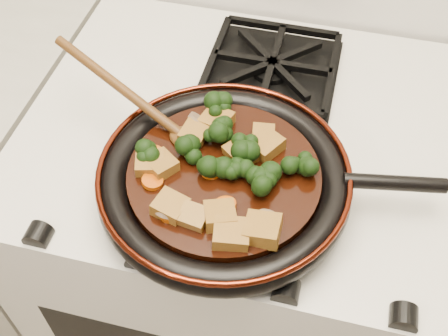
# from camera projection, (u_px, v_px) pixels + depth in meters

# --- Properties ---
(stove) EXTENTS (0.76, 0.60, 0.90)m
(stove) POSITION_uv_depth(u_px,v_px,m) (247.00, 265.00, 1.27)
(stove) COLOR beige
(stove) RESTS_ON ground
(burner_grate_front) EXTENTS (0.23, 0.23, 0.03)m
(burner_grate_front) POSITION_uv_depth(u_px,v_px,m) (236.00, 189.00, 0.82)
(burner_grate_front) COLOR black
(burner_grate_front) RESTS_ON stove
(burner_grate_back) EXTENTS (0.23, 0.23, 0.03)m
(burner_grate_back) POSITION_uv_depth(u_px,v_px,m) (272.00, 67.00, 0.99)
(burner_grate_back) COLOR black
(burner_grate_back) RESTS_ON stove
(skillet) EXTENTS (0.48, 0.36, 0.05)m
(skillet) POSITION_uv_depth(u_px,v_px,m) (225.00, 180.00, 0.80)
(skillet) COLOR black
(skillet) RESTS_ON burner_grate_front
(braising_sauce) EXTENTS (0.27, 0.27, 0.02)m
(braising_sauce) POSITION_uv_depth(u_px,v_px,m) (224.00, 177.00, 0.79)
(braising_sauce) COLOR black
(braising_sauce) RESTS_ON skillet
(tofu_cube_0) EXTENTS (0.05, 0.05, 0.02)m
(tofu_cube_0) POSITION_uv_depth(u_px,v_px,m) (150.00, 163.00, 0.78)
(tofu_cube_0) COLOR brown
(tofu_cube_0) RESTS_ON braising_sauce
(tofu_cube_1) EXTENTS (0.05, 0.05, 0.03)m
(tofu_cube_1) POSITION_uv_depth(u_px,v_px,m) (217.00, 121.00, 0.83)
(tofu_cube_1) COLOR brown
(tofu_cube_1) RESTS_ON braising_sauce
(tofu_cube_2) EXTENTS (0.05, 0.05, 0.03)m
(tofu_cube_2) POSITION_uv_depth(u_px,v_px,m) (170.00, 207.00, 0.74)
(tofu_cube_2) COLOR brown
(tofu_cube_2) RESTS_ON braising_sauce
(tofu_cube_3) EXTENTS (0.05, 0.05, 0.02)m
(tofu_cube_3) POSITION_uv_depth(u_px,v_px,m) (161.00, 165.00, 0.78)
(tofu_cube_3) COLOR brown
(tofu_cube_3) RESTS_ON braising_sauce
(tofu_cube_4) EXTENTS (0.04, 0.04, 0.03)m
(tofu_cube_4) POSITION_uv_depth(u_px,v_px,m) (194.00, 135.00, 0.82)
(tofu_cube_4) COLOR brown
(tofu_cube_4) RESTS_ON braising_sauce
(tofu_cube_5) EXTENTS (0.04, 0.04, 0.02)m
(tofu_cube_5) POSITION_uv_depth(u_px,v_px,m) (193.00, 217.00, 0.73)
(tofu_cube_5) COLOR brown
(tofu_cube_5) RESTS_ON braising_sauce
(tofu_cube_6) EXTENTS (0.06, 0.05, 0.03)m
(tofu_cube_6) POSITION_uv_depth(u_px,v_px,m) (241.00, 153.00, 0.80)
(tofu_cube_6) COLOR brown
(tofu_cube_6) RESTS_ON braising_sauce
(tofu_cube_7) EXTENTS (0.05, 0.05, 0.03)m
(tofu_cube_7) POSITION_uv_depth(u_px,v_px,m) (262.00, 230.00, 0.71)
(tofu_cube_7) COLOR brown
(tofu_cube_7) RESTS_ON braising_sauce
(tofu_cube_8) EXTENTS (0.05, 0.05, 0.03)m
(tofu_cube_8) POSITION_uv_depth(u_px,v_px,m) (220.00, 216.00, 0.73)
(tofu_cube_8) COLOR brown
(tofu_cube_8) RESTS_ON braising_sauce
(tofu_cube_9) EXTENTS (0.04, 0.04, 0.02)m
(tofu_cube_9) POSITION_uv_depth(u_px,v_px,m) (263.00, 137.00, 0.82)
(tofu_cube_9) COLOR brown
(tofu_cube_9) RESTS_ON braising_sauce
(tofu_cube_10) EXTENTS (0.06, 0.06, 0.03)m
(tofu_cube_10) POSITION_uv_depth(u_px,v_px,m) (266.00, 146.00, 0.80)
(tofu_cube_10) COLOR brown
(tofu_cube_10) RESTS_ON braising_sauce
(tofu_cube_11) EXTENTS (0.05, 0.05, 0.03)m
(tofu_cube_11) POSITION_uv_depth(u_px,v_px,m) (231.00, 234.00, 0.71)
(tofu_cube_11) COLOR brown
(tofu_cube_11) RESTS_ON braising_sauce
(broccoli_floret_0) EXTENTS (0.07, 0.07, 0.06)m
(broccoli_floret_0) POSITION_uv_depth(u_px,v_px,m) (152.00, 155.00, 0.79)
(broccoli_floret_0) COLOR black
(broccoli_floret_0) RESTS_ON braising_sauce
(broccoli_floret_1) EXTENTS (0.09, 0.09, 0.07)m
(broccoli_floret_1) POSITION_uv_depth(u_px,v_px,m) (217.00, 109.00, 0.85)
(broccoli_floret_1) COLOR black
(broccoli_floret_1) RESTS_ON braising_sauce
(broccoli_floret_2) EXTENTS (0.08, 0.09, 0.05)m
(broccoli_floret_2) POSITION_uv_depth(u_px,v_px,m) (244.00, 152.00, 0.79)
(broccoli_floret_2) COLOR black
(broccoli_floret_2) RESTS_ON braising_sauce
(broccoli_floret_3) EXTENTS (0.08, 0.08, 0.06)m
(broccoli_floret_3) POSITION_uv_depth(u_px,v_px,m) (300.00, 167.00, 0.78)
(broccoli_floret_3) COLOR black
(broccoli_floret_3) RESTS_ON braising_sauce
(broccoli_floret_4) EXTENTS (0.08, 0.07, 0.07)m
(broccoli_floret_4) POSITION_uv_depth(u_px,v_px,m) (257.00, 184.00, 0.75)
(broccoli_floret_4) COLOR black
(broccoli_floret_4) RESTS_ON braising_sauce
(broccoli_floret_5) EXTENTS (0.07, 0.07, 0.06)m
(broccoli_floret_5) POSITION_uv_depth(u_px,v_px,m) (188.00, 152.00, 0.80)
(broccoli_floret_5) COLOR black
(broccoli_floret_5) RESTS_ON braising_sauce
(broccoli_floret_6) EXTENTS (0.08, 0.09, 0.07)m
(broccoli_floret_6) POSITION_uv_depth(u_px,v_px,m) (269.00, 182.00, 0.76)
(broccoli_floret_6) COLOR black
(broccoli_floret_6) RESTS_ON braising_sauce
(broccoli_floret_7) EXTENTS (0.09, 0.08, 0.06)m
(broccoli_floret_7) POSITION_uv_depth(u_px,v_px,m) (216.00, 166.00, 0.78)
(broccoli_floret_7) COLOR black
(broccoli_floret_7) RESTS_ON braising_sauce
(broccoli_floret_8) EXTENTS (0.06, 0.07, 0.06)m
(broccoli_floret_8) POSITION_uv_depth(u_px,v_px,m) (215.00, 133.00, 0.81)
(broccoli_floret_8) COLOR black
(broccoli_floret_8) RESTS_ON braising_sauce
(broccoli_floret_9) EXTENTS (0.07, 0.07, 0.06)m
(broccoli_floret_9) POSITION_uv_depth(u_px,v_px,m) (235.00, 172.00, 0.77)
(broccoli_floret_9) COLOR black
(broccoli_floret_9) RESTS_ON braising_sauce
(carrot_coin_0) EXTENTS (0.03, 0.03, 0.01)m
(carrot_coin_0) POSITION_uv_depth(u_px,v_px,m) (152.00, 181.00, 0.77)
(carrot_coin_0) COLOR #B34504
(carrot_coin_0) RESTS_ON braising_sauce
(carrot_coin_1) EXTENTS (0.03, 0.03, 0.02)m
(carrot_coin_1) POSITION_uv_depth(u_px,v_px,m) (154.00, 154.00, 0.80)
(carrot_coin_1) COLOR #B34504
(carrot_coin_1) RESTS_ON braising_sauce
(carrot_coin_2) EXTENTS (0.03, 0.03, 0.02)m
(carrot_coin_2) POSITION_uv_depth(u_px,v_px,m) (211.00, 213.00, 0.73)
(carrot_coin_2) COLOR #B34504
(carrot_coin_2) RESTS_ON braising_sauce
(carrot_coin_3) EXTENTS (0.03, 0.03, 0.02)m
(carrot_coin_3) POSITION_uv_depth(u_px,v_px,m) (169.00, 214.00, 0.73)
(carrot_coin_3) COLOR #B34504
(carrot_coin_3) RESTS_ON braising_sauce
(carrot_coin_4) EXTENTS (0.03, 0.03, 0.02)m
(carrot_coin_4) POSITION_uv_depth(u_px,v_px,m) (211.00, 170.00, 0.78)
(carrot_coin_4) COLOR #B34504
(carrot_coin_4) RESTS_ON braising_sauce
(carrot_coin_5) EXTENTS (0.03, 0.03, 0.02)m
(carrot_coin_5) POSITION_uv_depth(u_px,v_px,m) (225.00, 205.00, 0.74)
(carrot_coin_5) COLOR #B34504
(carrot_coin_5) RESTS_ON braising_sauce
(mushroom_slice_0) EXTENTS (0.04, 0.04, 0.02)m
(mushroom_slice_0) POSITION_uv_depth(u_px,v_px,m) (168.00, 210.00, 0.74)
(mushroom_slice_0) COLOR #7E6349
(mushroom_slice_0) RESTS_ON braising_sauce
(mushroom_slice_1) EXTENTS (0.05, 0.05, 0.02)m
(mushroom_slice_1) POSITION_uv_depth(u_px,v_px,m) (269.00, 219.00, 0.73)
(mushroom_slice_1) COLOR #7E6349
(mushroom_slice_1) RESTS_ON braising_sauce
(mushroom_slice_2) EXTENTS (0.05, 0.05, 0.03)m
(mushroom_slice_2) POSITION_uv_depth(u_px,v_px,m) (199.00, 121.00, 0.84)
(mushroom_slice_2) COLOR #7E6349
(mushroom_slice_2) RESTS_ON braising_sauce
(wooden_spoon) EXTENTS (0.16, 0.08, 0.25)m
(wooden_spoon) POSITION_uv_depth(u_px,v_px,m) (148.00, 109.00, 0.83)
(wooden_spoon) COLOR #492B0F
(wooden_spoon) RESTS_ON braising_sauce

